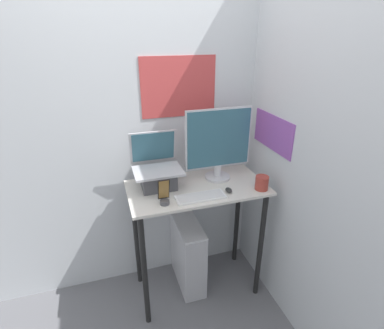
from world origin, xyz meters
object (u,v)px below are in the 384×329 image
Objects in this scene: keyboard at (201,197)px; computer_tower at (187,252)px; monitor at (218,145)px; cell_phone at (164,196)px; mouse at (229,190)px; laptop at (158,174)px.

computer_tower is at bearing 94.42° from keyboard.
cell_phone is at bearing -152.60° from monitor.
cell_phone is (-0.46, -0.01, 0.04)m from mouse.
monitor is 0.90× the size of computer_tower.
keyboard reaches higher than computer_tower.
mouse is 0.11× the size of computer_tower.
cell_phone is (-0.47, -0.24, -0.21)m from monitor.
laptop reaches higher than computer_tower.
monitor is 0.42m from keyboard.
cell_phone is at bearing -91.97° from laptop.
mouse is at bearing -26.39° from laptop.
keyboard is 1.93× the size of cell_phone.
laptop is at bearing 134.67° from keyboard.
mouse is 0.46m from cell_phone.
computer_tower is (0.23, 0.26, -0.72)m from cell_phone.
mouse is (0.21, 0.02, 0.01)m from keyboard.
keyboard is (-0.22, -0.24, -0.26)m from monitor.
mouse is (-0.01, -0.23, -0.25)m from monitor.
monitor is 0.57m from cell_phone.
mouse is at bearing 4.69° from keyboard.
laptop reaches higher than cell_phone.
laptop is 0.80m from computer_tower.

